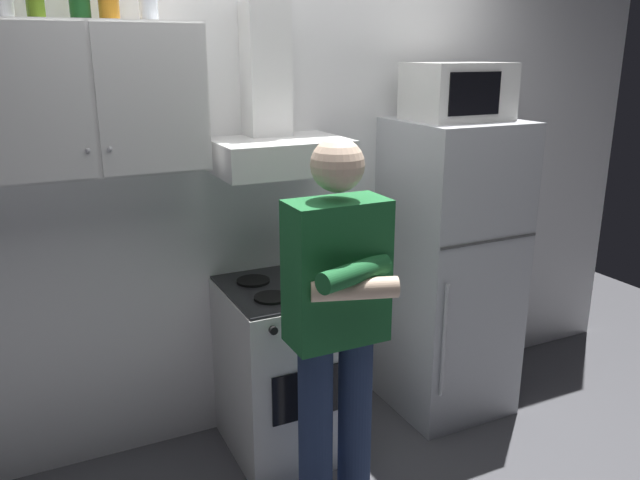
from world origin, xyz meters
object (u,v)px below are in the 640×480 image
at_px(range_hood, 275,127).
at_px(refrigerator, 449,269).
at_px(upper_cabinet, 88,99).
at_px(microwave, 458,91).
at_px(person_standing, 337,328).
at_px(stove_oven, 289,367).
at_px(cooking_pot, 323,275).

xyz_separation_m(range_hood, refrigerator, (0.95, -0.13, -0.80)).
height_order(upper_cabinet, microwave, upper_cabinet).
bearing_deg(microwave, person_standing, -148.00).
bearing_deg(upper_cabinet, range_hood, 0.09).
bearing_deg(refrigerator, stove_oven, -179.96).
distance_m(upper_cabinet, refrigerator, 2.00).
xyz_separation_m(stove_oven, microwave, (0.95, 0.02, 1.31)).
relative_size(refrigerator, cooking_pot, 5.04).
bearing_deg(upper_cabinet, refrigerator, -4.07).
xyz_separation_m(person_standing, cooking_pot, (0.18, 0.49, 0.04)).
height_order(person_standing, cooking_pot, person_standing).
bearing_deg(person_standing, microwave, 32.00).
bearing_deg(refrigerator, upper_cabinet, 175.93).
bearing_deg(stove_oven, upper_cabinet, 171.10).
distance_m(stove_oven, range_hood, 1.17).
bearing_deg(range_hood, microwave, -6.46).
distance_m(person_standing, cooking_pot, 0.52).
xyz_separation_m(microwave, cooking_pot, (-0.82, -0.14, -0.80)).
bearing_deg(cooking_pot, refrigerator, 8.32).
bearing_deg(upper_cabinet, person_standing, -44.26).
bearing_deg(upper_cabinet, stove_oven, -8.90).
relative_size(upper_cabinet, cooking_pot, 2.84).
relative_size(stove_oven, range_hood, 1.17).
height_order(stove_oven, cooking_pot, cooking_pot).
height_order(stove_oven, range_hood, range_hood).
bearing_deg(stove_oven, refrigerator, 0.04).
bearing_deg(stove_oven, person_standing, -94.72).
bearing_deg(upper_cabinet, cooking_pot, -14.73).
height_order(refrigerator, cooking_pot, refrigerator).
bearing_deg(refrigerator, range_hood, 172.45).
bearing_deg(refrigerator, microwave, 90.90).
distance_m(microwave, person_standing, 1.45).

